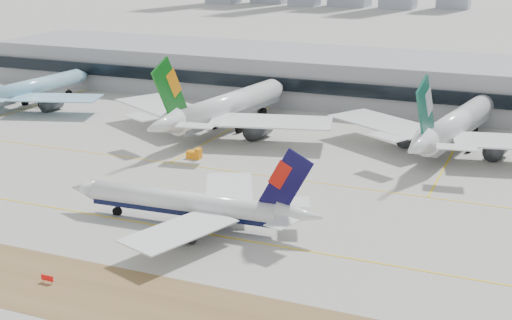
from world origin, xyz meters
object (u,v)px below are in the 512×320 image
at_px(widebody_korean, 30,90).
at_px(taxiing_airliner, 192,205).
at_px(widebody_cathay, 454,127).
at_px(terminal, 379,80).
at_px(widebody_eva, 224,109).

bearing_deg(widebody_korean, taxiing_airliner, -121.57).
xyz_separation_m(taxiing_airliner, widebody_korean, (-93.65, 67.93, 1.33)).
bearing_deg(taxiing_airliner, widebody_cathay, -121.20).
height_order(widebody_korean, terminal, widebody_korean).
bearing_deg(widebody_cathay, widebody_eva, 104.55).
relative_size(widebody_cathay, terminal, 0.23).
relative_size(widebody_korean, widebody_eva, 0.84).
distance_m(widebody_korean, terminal, 112.09).
height_order(taxiing_airliner, widebody_korean, widebody_korean).
xyz_separation_m(widebody_eva, terminal, (30.52, 53.24, 0.94)).
height_order(widebody_eva, terminal, widebody_eva).
bearing_deg(taxiing_airliner, widebody_eva, -72.65).
distance_m(widebody_korean, widebody_eva, 70.19).
bearing_deg(terminal, widebody_korean, -153.85).
bearing_deg(widebody_eva, widebody_korean, 94.70).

